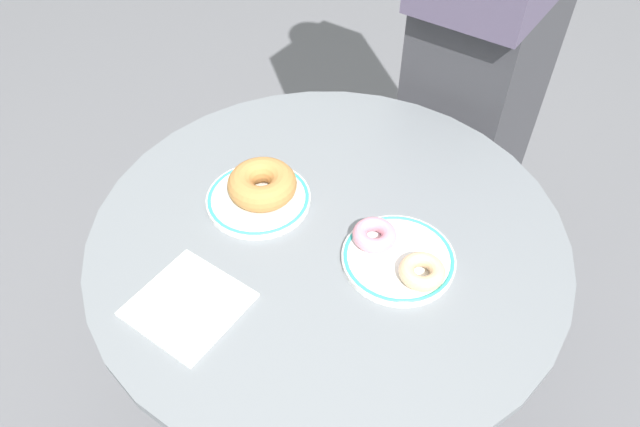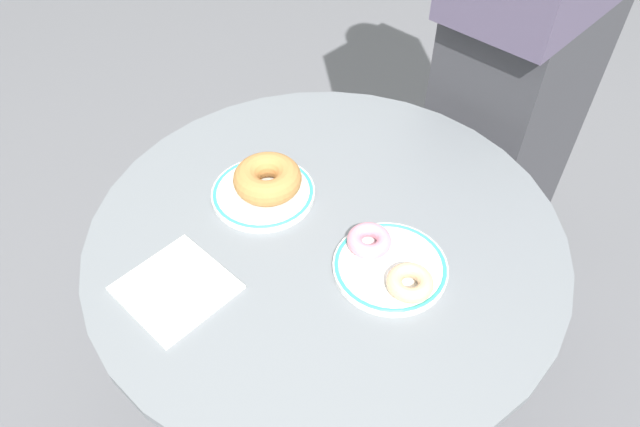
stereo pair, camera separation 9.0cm
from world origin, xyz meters
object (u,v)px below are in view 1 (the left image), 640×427
(donut_glazed, at_px, (422,271))
(person_figure, at_px, (499,1))
(plate_right, at_px, (398,258))
(donut_pink_frosted, at_px, (374,235))
(cafe_table, at_px, (327,306))
(paper_napkin, at_px, (188,304))
(donut_old_fashioned, at_px, (262,184))
(plate_left, at_px, (259,199))

(donut_glazed, height_order, person_figure, person_figure)
(plate_right, distance_m, donut_pink_frosted, 0.05)
(cafe_table, height_order, paper_napkin, paper_napkin)
(donut_glazed, xyz_separation_m, paper_napkin, (-0.17, -0.28, -0.02))
(plate_right, relative_size, donut_old_fashioned, 1.51)
(plate_left, distance_m, donut_old_fashioned, 0.03)
(donut_glazed, bearing_deg, donut_old_fashioned, -164.49)
(donut_pink_frosted, bearing_deg, plate_left, -156.15)
(donut_old_fashioned, distance_m, person_figure, 0.62)
(person_figure, bearing_deg, cafe_table, -74.33)
(cafe_table, distance_m, plate_left, 0.26)
(plate_left, bearing_deg, cafe_table, 23.49)
(donut_old_fashioned, distance_m, paper_napkin, 0.23)
(donut_pink_frosted, xyz_separation_m, paper_napkin, (-0.08, -0.28, -0.02))
(plate_left, bearing_deg, person_figure, 94.00)
(plate_right, relative_size, paper_napkin, 1.20)
(donut_glazed, relative_size, person_figure, 0.04)
(plate_right, xyz_separation_m, paper_napkin, (-0.13, -0.28, -0.00))
(cafe_table, bearing_deg, donut_pink_frosted, 24.45)
(plate_left, bearing_deg, donut_pink_frosted, 23.85)
(plate_right, relative_size, donut_pink_frosted, 2.54)
(donut_old_fashioned, height_order, paper_napkin, donut_old_fashioned)
(plate_left, bearing_deg, paper_napkin, -61.02)
(plate_right, height_order, paper_napkin, plate_right)
(plate_left, relative_size, person_figure, 0.10)
(donut_old_fashioned, xyz_separation_m, paper_napkin, (0.11, -0.20, -0.03))
(paper_napkin, xyz_separation_m, person_figure, (-0.15, 0.82, 0.13))
(plate_left, height_order, donut_old_fashioned, donut_old_fashioned)
(cafe_table, distance_m, person_figure, 0.69)
(plate_right, distance_m, person_figure, 0.62)
(donut_old_fashioned, distance_m, donut_glazed, 0.29)
(donut_glazed, bearing_deg, plate_left, -162.60)
(donut_glazed, relative_size, donut_pink_frosted, 1.00)
(cafe_table, xyz_separation_m, plate_left, (-0.12, -0.05, 0.22))
(cafe_table, height_order, donut_pink_frosted, donut_pink_frosted)
(plate_right, xyz_separation_m, donut_pink_frosted, (-0.05, -0.01, 0.02))
(person_figure, bearing_deg, donut_old_fashioned, -85.98)
(plate_left, height_order, donut_pink_frosted, donut_pink_frosted)
(plate_right, bearing_deg, donut_glazed, -2.20)
(plate_right, height_order, donut_pink_frosted, donut_pink_frosted)
(donut_glazed, bearing_deg, cafe_table, -167.21)
(cafe_table, height_order, donut_old_fashioned, donut_old_fashioned)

